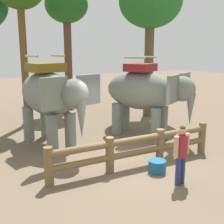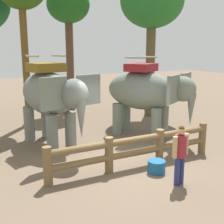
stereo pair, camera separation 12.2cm
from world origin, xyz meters
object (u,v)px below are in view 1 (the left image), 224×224
log_fence (136,148)px  elephant_near_left (51,96)px  tree_deep_back (150,3)px  tree_far_left (67,9)px  tourist_woman_in_black (181,151)px  feed_bucket (157,166)px  elephant_center (145,92)px

log_fence → elephant_near_left: size_ratio=1.42×
elephant_near_left → tree_deep_back: size_ratio=0.55×
tree_far_left → tree_deep_back: 4.51m
tourist_woman_in_black → tree_far_left: (0.76, 10.10, 4.63)m
log_fence → feed_bucket: bearing=-63.1°
log_fence → feed_bucket: (0.32, -0.63, -0.43)m
elephant_near_left → elephant_center: size_ratio=1.05×
elephant_near_left → elephant_center: 3.69m
log_fence → elephant_near_left: 3.69m
tourist_woman_in_black → tree_deep_back: size_ratio=0.22×
tree_deep_back → tree_far_left: bearing=135.0°
tree_far_left → feed_bucket: size_ratio=13.40×
tree_far_left → tree_deep_back: bearing=-45.0°
elephant_center → tourist_woman_in_black: size_ratio=2.35×
tourist_woman_in_black → tree_deep_back: tree_deep_back is taller
tourist_woman_in_black → tree_far_left: tree_far_left is taller
elephant_near_left → tree_deep_back: (5.94, 2.34, 3.83)m
tourist_woman_in_black → elephant_center: bearing=67.3°
feed_bucket → elephant_near_left: bearing=117.5°
elephant_near_left → tourist_woman_in_black: size_ratio=2.46×
elephant_near_left → feed_bucket: bearing=-62.5°
log_fence → elephant_center: size_ratio=1.48×
elephant_near_left → tree_deep_back: bearing=21.5°
elephant_near_left → feed_bucket: elephant_near_left is taller
elephant_near_left → tree_far_left: (2.75, 5.53, 3.71)m
tree_deep_back → tourist_woman_in_black: bearing=-119.7°
feed_bucket → elephant_center: bearing=60.8°
log_fence → tree_far_left: 9.99m
elephant_near_left → tourist_woman_in_black: bearing=-66.5°
log_fence → elephant_center: bearing=50.1°
log_fence → elephant_near_left: elephant_near_left is taller
tree_deep_back → elephant_near_left: bearing=-158.5°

